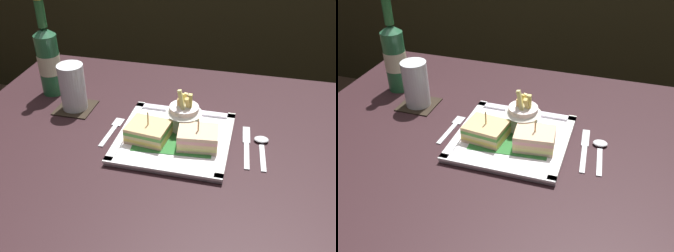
% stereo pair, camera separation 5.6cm
% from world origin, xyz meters
% --- Properties ---
extents(dining_table, '(1.07, 0.83, 0.77)m').
position_xyz_m(dining_table, '(0.00, 0.00, 0.64)').
color(dining_table, black).
rests_on(dining_table, ground_plane).
extents(square_plate, '(0.27, 0.27, 0.02)m').
position_xyz_m(square_plate, '(0.03, -0.00, 0.77)').
color(square_plate, white).
rests_on(square_plate, dining_table).
extents(sandwich_half_left, '(0.10, 0.09, 0.07)m').
position_xyz_m(sandwich_half_left, '(-0.03, -0.02, 0.80)').
color(sandwich_half_left, tan).
rests_on(sandwich_half_left, square_plate).
extents(sandwich_half_right, '(0.10, 0.08, 0.07)m').
position_xyz_m(sandwich_half_right, '(0.09, -0.02, 0.80)').
color(sandwich_half_right, '#D2B28C').
rests_on(sandwich_half_right, square_plate).
extents(fries_cup, '(0.09, 0.09, 0.11)m').
position_xyz_m(fries_cup, '(0.05, 0.04, 0.82)').
color(fries_cup, silver).
rests_on(fries_cup, square_plate).
extents(beer_bottle, '(0.06, 0.06, 0.28)m').
position_xyz_m(beer_bottle, '(-0.37, 0.16, 0.87)').
color(beer_bottle, '#26683B').
rests_on(beer_bottle, dining_table).
extents(drink_coaster, '(0.10, 0.10, 0.00)m').
position_xyz_m(drink_coaster, '(-0.27, 0.08, 0.77)').
color(drink_coaster, black).
rests_on(drink_coaster, dining_table).
extents(water_glass, '(0.07, 0.07, 0.13)m').
position_xyz_m(water_glass, '(-0.27, 0.08, 0.82)').
color(water_glass, silver).
rests_on(water_glass, dining_table).
extents(fork, '(0.03, 0.13, 0.00)m').
position_xyz_m(fork, '(-0.13, 0.00, 0.77)').
color(fork, silver).
rests_on(fork, dining_table).
extents(knife, '(0.03, 0.17, 0.00)m').
position_xyz_m(knife, '(0.21, 0.02, 0.77)').
color(knife, silver).
rests_on(knife, dining_table).
extents(spoon, '(0.04, 0.13, 0.01)m').
position_xyz_m(spoon, '(0.24, 0.03, 0.77)').
color(spoon, silver).
rests_on(spoon, dining_table).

